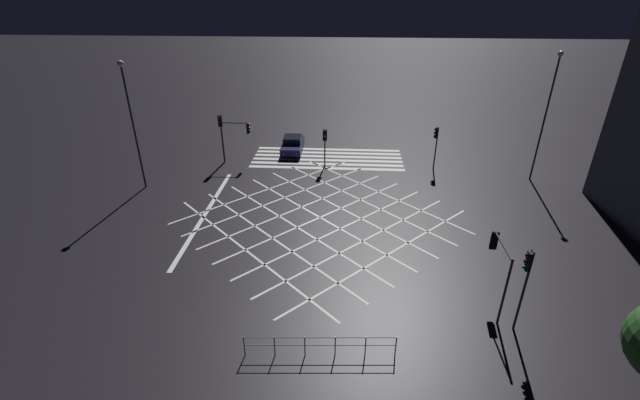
# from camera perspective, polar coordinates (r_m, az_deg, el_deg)

# --- Properties ---
(ground_plane) EXTENTS (200.00, 200.00, 0.00)m
(ground_plane) POSITION_cam_1_polar(r_m,az_deg,el_deg) (28.75, -0.00, -2.33)
(ground_plane) COLOR black
(road_markings) EXTENTS (19.86, 23.11, 0.01)m
(road_markings) POSITION_cam_1_polar(r_m,az_deg,el_deg) (33.76, -0.10, 2.43)
(road_markings) COLOR silver
(road_markings) RESTS_ON ground_plane
(traffic_light_se_cross) EXTENTS (0.36, 0.39, 4.25)m
(traffic_light_se_cross) POSITION_cam_1_polar(r_m,az_deg,el_deg) (37.25, -13.09, 9.15)
(traffic_light_se_cross) COLOR #2D2D30
(traffic_light_se_cross) RESTS_ON ground_plane
(traffic_light_nw_cross) EXTENTS (0.36, 2.67, 3.63)m
(traffic_light_nw_cross) POSITION_cam_1_polar(r_m,az_deg,el_deg) (21.77, 22.72, -7.14)
(traffic_light_nw_cross) COLOR #2D2D30
(traffic_light_nw_cross) RESTS_ON ground_plane
(traffic_light_median_south) EXTENTS (0.36, 0.39, 3.31)m
(traffic_light_median_south) POSITION_cam_1_polar(r_m,az_deg,el_deg) (35.70, 0.65, 7.94)
(traffic_light_median_south) COLOR #2D2D30
(traffic_light_median_south) RESTS_ON ground_plane
(traffic_light_sw_main) EXTENTS (0.39, 0.36, 3.65)m
(traffic_light_sw_main) POSITION_cam_1_polar(r_m,az_deg,el_deg) (36.51, 15.19, 7.83)
(traffic_light_sw_main) COLOR #2D2D30
(traffic_light_sw_main) RESTS_ON ground_plane
(traffic_light_se_main) EXTENTS (2.54, 0.36, 3.67)m
(traffic_light_se_main) POSITION_cam_1_polar(r_m,az_deg,el_deg) (37.29, -10.97, 8.85)
(traffic_light_se_main) COLOR #2D2D30
(traffic_light_se_main) RESTS_ON ground_plane
(traffic_light_nw_main) EXTENTS (0.39, 0.36, 4.24)m
(traffic_light_nw_main) POSITION_cam_1_polar(r_m,az_deg,el_deg) (20.46, 25.74, -9.02)
(traffic_light_nw_main) COLOR #2D2D30
(traffic_light_nw_main) RESTS_ON ground_plane
(street_lamp_east) EXTENTS (0.40, 0.40, 9.82)m
(street_lamp_east) POSITION_cam_1_polar(r_m,az_deg,el_deg) (36.31, 28.12, 11.11)
(street_lamp_east) COLOR #2D2D30
(street_lamp_east) RESTS_ON ground_plane
(street_lamp_west) EXTENTS (0.43, 0.43, 9.42)m
(street_lamp_west) POSITION_cam_1_polar(r_m,az_deg,el_deg) (33.63, -23.98, 10.84)
(street_lamp_west) COLOR #2D2D30
(street_lamp_west) RESTS_ON ground_plane
(waiting_car) EXTENTS (1.81, 4.17, 1.40)m
(waiting_car) POSITION_cam_1_polar(r_m,az_deg,el_deg) (39.89, -3.67, 7.40)
(waiting_car) COLOR #191951
(waiting_car) RESTS_ON ground_plane
(pedestrian_railing) EXTENTS (6.42, 0.45, 1.05)m
(pedestrian_railing) POSITION_cam_1_polar(r_m,az_deg,el_deg) (18.88, -0.00, -18.63)
(pedestrian_railing) COLOR gray
(pedestrian_railing) RESTS_ON ground_plane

